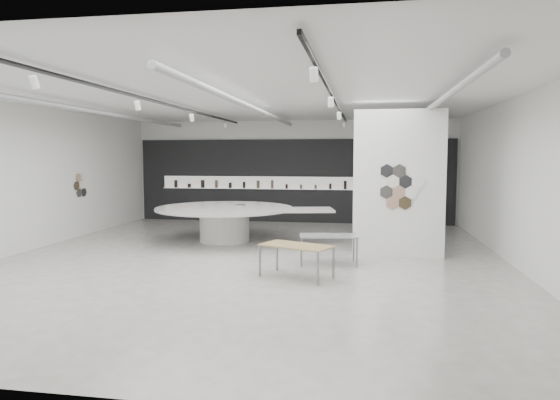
% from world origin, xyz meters
% --- Properties ---
extents(room, '(12.02, 14.02, 3.82)m').
position_xyz_m(room, '(-0.09, -0.00, 2.07)').
color(room, '#B8B5AE').
rests_on(room, ground).
extents(back_wall_display, '(11.80, 0.27, 3.10)m').
position_xyz_m(back_wall_display, '(-0.08, 6.93, 1.54)').
color(back_wall_display, black).
rests_on(back_wall_display, ground).
extents(partition_column, '(2.20, 0.38, 3.60)m').
position_xyz_m(partition_column, '(3.50, 1.00, 1.80)').
color(partition_column, white).
rests_on(partition_column, ground).
extents(display_island, '(5.58, 4.68, 1.01)m').
position_xyz_m(display_island, '(-1.24, 2.36, 0.66)').
color(display_island, white).
rests_on(display_island, ground).
extents(sample_table_wood, '(1.60, 1.23, 0.67)m').
position_xyz_m(sample_table_wood, '(1.32, -1.63, 0.62)').
color(sample_table_wood, '#9A834F').
rests_on(sample_table_wood, ground).
extents(sample_table_stone, '(1.39, 0.83, 0.67)m').
position_xyz_m(sample_table_stone, '(1.88, -0.25, 0.61)').
color(sample_table_stone, gray).
rests_on(sample_table_stone, ground).
extents(kitchen_counter, '(1.63, 0.72, 1.26)m').
position_xyz_m(kitchen_counter, '(3.37, 6.51, 0.45)').
color(kitchen_counter, white).
rests_on(kitchen_counter, ground).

